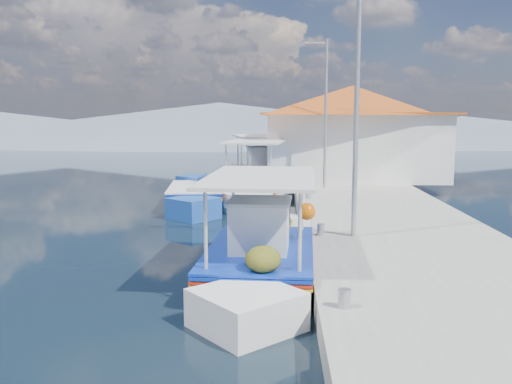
{
  "coord_description": "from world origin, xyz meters",
  "views": [
    {
      "loc": [
        2.82,
        -10.85,
        3.42
      ],
      "look_at": [
        2.1,
        3.97,
        1.3
      ],
      "focal_mm": 37.09,
      "sensor_mm": 36.0,
      "label": 1
    }
  ],
  "objects": [
    {
      "name": "main_caique",
      "position": [
        2.4,
        0.05,
        0.47
      ],
      "size": [
        2.4,
        7.46,
        2.46
      ],
      "rotation": [
        0.0,
        0.0,
        0.05
      ],
      "color": "silver",
      "rests_on": "ground"
    },
    {
      "name": "bollards",
      "position": [
        3.8,
        5.25,
        0.65
      ],
      "size": [
        0.2,
        17.2,
        0.3
      ],
      "color": "#A5A8AD",
      "rests_on": "quay"
    },
    {
      "name": "ground",
      "position": [
        0.0,
        0.0,
        0.0
      ],
      "size": [
        160.0,
        160.0,
        0.0
      ],
      "primitive_type": "plane",
      "color": "black",
      "rests_on": "ground"
    },
    {
      "name": "caique_far",
      "position": [
        1.78,
        15.35,
        0.52
      ],
      "size": [
        3.37,
        7.78,
        2.78
      ],
      "rotation": [
        0.0,
        0.0,
        -0.2
      ],
      "color": "silver",
      "rests_on": "ground"
    },
    {
      "name": "caique_blue_hull",
      "position": [
        -0.41,
        8.99,
        0.33
      ],
      "size": [
        2.5,
        6.74,
        1.21
      ],
      "rotation": [
        0.0,
        0.0,
        -0.12
      ],
      "color": "#1C4DAA",
      "rests_on": "ground"
    },
    {
      "name": "lamp_post_far",
      "position": [
        4.51,
        11.0,
        3.85
      ],
      "size": [
        1.21,
        0.14,
        6.0
      ],
      "color": "#A5A8AD",
      "rests_on": "quay"
    },
    {
      "name": "lamp_post_near",
      "position": [
        4.51,
        2.0,
        3.85
      ],
      "size": [
        1.21,
        0.14,
        6.0
      ],
      "color": "#A5A8AD",
      "rests_on": "quay"
    },
    {
      "name": "mountain_ridge",
      "position": [
        6.54,
        56.0,
        2.04
      ],
      "size": [
        171.4,
        96.0,
        5.5
      ],
      "color": "slate",
      "rests_on": "ground"
    },
    {
      "name": "caique_green_canopy",
      "position": [
        1.72,
        10.64,
        0.41
      ],
      "size": [
        2.62,
        7.25,
        2.72
      ],
      "rotation": [
        0.0,
        0.0,
        0.1
      ],
      "color": "silver",
      "rests_on": "ground"
    },
    {
      "name": "harbor_building",
      "position": [
        6.2,
        15.0,
        2.78
      ],
      "size": [
        10.49,
        10.49,
        4.4
      ],
      "color": "white",
      "rests_on": "quay"
    },
    {
      "name": "quay",
      "position": [
        5.9,
        6.0,
        0.25
      ],
      "size": [
        5.0,
        44.0,
        0.5
      ],
      "primitive_type": "cube",
      "color": "#A4A199",
      "rests_on": "ground"
    }
  ]
}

